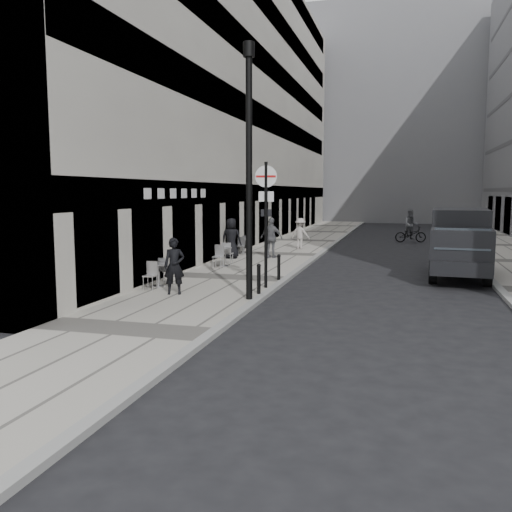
% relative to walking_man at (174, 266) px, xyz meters
% --- Properties ---
extents(ground, '(120.00, 120.00, 0.00)m').
position_rel_walking_man_xyz_m(ground, '(2.56, -6.76, -0.96)').
color(ground, black).
rests_on(ground, ground).
extents(sidewalk, '(4.00, 60.00, 0.12)m').
position_rel_walking_man_xyz_m(sidewalk, '(0.56, 11.24, -0.90)').
color(sidewalk, '#A8A297').
rests_on(sidewalk, ground).
extents(building_left, '(4.00, 45.00, 18.00)m').
position_rel_walking_man_xyz_m(building_left, '(-3.44, 17.74, 8.04)').
color(building_left, beige).
rests_on(building_left, ground).
extents(building_far, '(24.00, 16.00, 22.00)m').
position_rel_walking_man_xyz_m(building_far, '(4.06, 49.24, 10.04)').
color(building_far, slate).
rests_on(building_far, ground).
extents(walking_man, '(0.72, 0.59, 1.69)m').
position_rel_walking_man_xyz_m(walking_man, '(0.00, 0.00, 0.00)').
color(walking_man, black).
rests_on(walking_man, sidewalk).
extents(sign_post, '(0.68, 0.14, 3.97)m').
position_rel_walking_man_xyz_m(sign_post, '(2.36, 1.78, 1.69)').
color(sign_post, black).
rests_on(sign_post, sidewalk).
extents(lamppost, '(0.32, 0.32, 7.06)m').
position_rel_walking_man_xyz_m(lamppost, '(2.36, -0.14, 3.08)').
color(lamppost, black).
rests_on(lamppost, sidewalk).
extents(bollard_near, '(0.11, 0.11, 0.85)m').
position_rel_walking_man_xyz_m(bollard_near, '(2.41, 0.72, -0.42)').
color(bollard_near, black).
rests_on(bollard_near, sidewalk).
extents(bollard_far, '(0.11, 0.11, 0.83)m').
position_rel_walking_man_xyz_m(bollard_far, '(2.41, 3.41, -0.43)').
color(bollard_far, black).
rests_on(bollard_far, sidewalk).
extents(panel_van, '(2.34, 5.46, 2.51)m').
position_rel_walking_man_xyz_m(panel_van, '(8.57, 6.47, 0.45)').
color(panel_van, black).
rests_on(panel_van, ground).
extents(cyclist, '(2.02, 1.09, 2.06)m').
position_rel_walking_man_xyz_m(cyclist, '(6.98, 20.45, -0.16)').
color(cyclist, black).
rests_on(cyclist, ground).
extents(pedestrian_a, '(1.16, 0.69, 1.86)m').
position_rel_walking_man_xyz_m(pedestrian_a, '(0.69, 9.41, 0.09)').
color(pedestrian_a, slate).
rests_on(pedestrian_a, sidewalk).
extents(pedestrian_b, '(1.19, 0.88, 1.64)m').
position_rel_walking_man_xyz_m(pedestrian_b, '(1.23, 13.70, -0.02)').
color(pedestrian_b, '#B8B0AA').
rests_on(pedestrian_b, sidewalk).
extents(pedestrian_c, '(0.95, 0.66, 1.85)m').
position_rel_walking_man_xyz_m(pedestrian_c, '(-1.04, 8.76, 0.08)').
color(pedestrian_c, black).
rests_on(pedestrian_c, sidewalk).
extents(cafe_table_near, '(0.71, 1.61, 0.92)m').
position_rel_walking_man_xyz_m(cafe_table_near, '(-0.57, 6.18, -0.38)').
color(cafe_table_near, silver).
rests_on(cafe_table_near, sidewalk).
extents(cafe_table_mid, '(0.67, 1.52, 0.87)m').
position_rel_walking_man_xyz_m(cafe_table_mid, '(-1.04, 1.07, -0.40)').
color(cafe_table_mid, silver).
rests_on(cafe_table_mid, sidewalk).
extents(cafe_table_far, '(0.66, 1.49, 0.85)m').
position_rel_walking_man_xyz_m(cafe_table_far, '(-1.04, 10.72, -0.41)').
color(cafe_table_far, '#A2A2A4').
rests_on(cafe_table_far, sidewalk).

